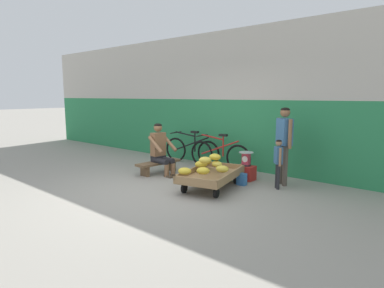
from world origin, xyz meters
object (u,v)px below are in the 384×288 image
low_bench (158,165)px  plastic_crate (246,173)px  customer_adult (284,137)px  vendor_seated (161,149)px  customer_child (278,159)px  bicycle_near_left (191,150)px  banana_cart (211,176)px  shopping_bag (242,179)px  bicycle_far_left (219,155)px  weighing_scale (246,159)px

low_bench → plastic_crate: 1.98m
plastic_crate → customer_adult: 1.11m
vendor_seated → customer_adult: size_ratio=0.75×
low_bench → customer_child: (2.62, 0.60, 0.38)m
customer_adult → customer_child: size_ratio=1.63×
bicycle_near_left → plastic_crate: bearing=-15.0°
banana_cart → customer_adult: (0.93, 1.12, 0.71)m
low_bench → customer_child: bearing=12.8°
plastic_crate → bicycle_near_left: bicycle_near_left is taller
shopping_bag → banana_cart: bearing=-119.8°
plastic_crate → shopping_bag: 0.43m
vendor_seated → bicycle_far_left: vendor_seated is taller
vendor_seated → shopping_bag: size_ratio=4.75×
bicycle_near_left → customer_child: customer_child is taller
bicycle_near_left → bicycle_far_left: (0.93, -0.06, 0.00)m
plastic_crate → customer_child: (0.80, -0.18, 0.43)m
banana_cart → low_bench: 1.66m
bicycle_far_left → customer_child: 1.94m
vendor_seated → plastic_crate: (1.74, 0.79, -0.42)m
bicycle_near_left → customer_adult: bearing=-8.0°
bicycle_near_left → shopping_bag: (2.10, -0.93, -0.23)m
plastic_crate → shopping_bag: bearing=-69.5°
customer_child → bicycle_near_left: bearing=165.6°
low_bench → vendor_seated: size_ratio=0.98×
weighing_scale → bicycle_near_left: 2.02m
vendor_seated → customer_child: vendor_seated is taller
banana_cart → vendor_seated: (-1.56, 0.19, 0.33)m
bicycle_far_left → low_bench: bearing=-123.0°
low_bench → bicycle_near_left: bearing=95.3°
plastic_crate → bicycle_near_left: size_ratio=0.22×
vendor_seated → weighing_scale: bearing=24.4°
bicycle_far_left → vendor_seated: bearing=-119.9°
bicycle_near_left → shopping_bag: bearing=-23.9°
low_bench → vendor_seated: vendor_seated is taller
banana_cart → customer_adult: 1.62m
low_bench → plastic_crate: size_ratio=3.11×
bicycle_far_left → customer_adult: customer_adult is taller
customer_adult → shopping_bag: size_ratio=6.38×
banana_cart → low_bench: (-1.65, 0.19, -0.04)m
customer_adult → bicycle_near_left: bearing=172.0°
bicycle_near_left → shopping_bag: 2.30m
customer_child → shopping_bag: 0.83m
low_bench → weighing_scale: size_ratio=3.73×
vendor_seated → weighing_scale: size_ratio=3.80×
low_bench → bicycle_near_left: bicycle_near_left is taller
plastic_crate → shopping_bag: plastic_crate is taller
banana_cart → customer_child: 1.30m
bicycle_near_left → low_bench: bearing=-84.7°
customer_child → shopping_bag: size_ratio=3.92×
low_bench → bicycle_far_left: bicycle_far_left is taller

